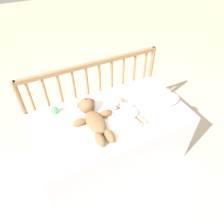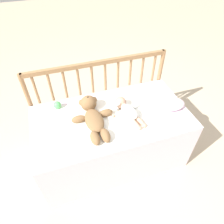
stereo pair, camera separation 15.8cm
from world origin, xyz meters
name	(u,v)px [view 2 (the right image)]	position (x,y,z in m)	size (l,w,h in m)	color
ground_plane	(112,155)	(0.00, 0.00, 0.00)	(12.00, 12.00, 0.00)	#C6B293
crib_mattress	(112,138)	(0.00, 0.00, 0.28)	(1.29, 0.68, 0.55)	silver
crib_rail	(99,85)	(0.00, 0.36, 0.62)	(1.29, 0.04, 0.86)	#997047
blanket	(110,120)	(-0.03, -0.03, 0.55)	(0.81, 0.56, 0.01)	white
teddy_bear	(93,115)	(-0.15, 0.01, 0.60)	(0.34, 0.48, 0.14)	olive
baby	(127,110)	(0.13, -0.01, 0.59)	(0.30, 0.36, 0.10)	white
toy_ball	(57,105)	(-0.40, 0.24, 0.58)	(0.07, 0.07, 0.07)	#59BF66
small_pillow	(173,104)	(0.53, -0.05, 0.58)	(0.22, 0.16, 0.06)	silver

